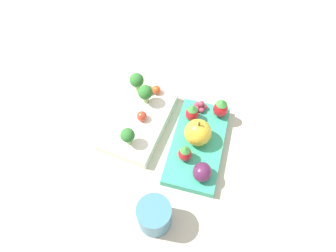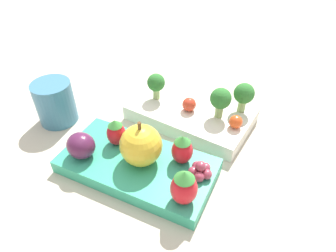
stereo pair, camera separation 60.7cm
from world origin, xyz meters
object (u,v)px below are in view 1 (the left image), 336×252
strawberry_1 (185,153)px  grape_cluster (200,106)px  bento_box_fruit (198,143)px  broccoli_floret_2 (145,93)px  broccoli_floret_1 (128,136)px  plum (202,172)px  drinking_cup (154,216)px  bento_box_savoury (139,121)px  cherry_tomato_1 (156,90)px  strawberry_0 (192,113)px  cherry_tomato_0 (142,116)px  apple (198,133)px  strawberry_2 (221,108)px  broccoli_floret_0 (137,81)px

strawberry_1 → grape_cluster: bearing=3.6°
bento_box_fruit → broccoli_floret_2: 0.17m
broccoli_floret_1 → plum: broccoli_floret_1 is taller
broccoli_floret_1 → drinking_cup: bearing=-138.8°
bento_box_savoury → cherry_tomato_1: size_ratio=9.58×
broccoli_floret_1 → strawberry_0: size_ratio=1.03×
strawberry_0 → broccoli_floret_1: bearing=136.5°
cherry_tomato_0 → apple: bearing=-91.4°
broccoli_floret_1 → strawberry_2: (0.15, -0.16, -0.01)m
broccoli_floret_1 → broccoli_floret_2: broccoli_floret_2 is taller
bento_box_fruit → broccoli_floret_0: broccoli_floret_0 is taller
bento_box_savoury → bento_box_fruit: bearing=-91.6°
broccoli_floret_0 → grape_cluster: broccoli_floret_0 is taller
broccoli_floret_2 → cherry_tomato_1: 0.04m
strawberry_0 → apple: bearing=-149.4°
strawberry_0 → drinking_cup: 0.24m
broccoli_floret_0 → strawberry_1: (-0.13, -0.17, -0.02)m
bento_box_savoury → cherry_tomato_0: bearing=-89.5°
bento_box_fruit → cherry_tomato_0: 0.14m
strawberry_1 → drinking_cup: drinking_cup is taller
cherry_tomato_1 → broccoli_floret_2: bearing=159.9°
strawberry_2 → grape_cluster: strawberry_2 is taller
broccoli_floret_1 → cherry_tomato_0: bearing=-1.5°
grape_cluster → drinking_cup: size_ratio=0.44×
bento_box_savoury → broccoli_floret_2: (0.05, 0.00, 0.05)m
cherry_tomato_0 → strawberry_2: strawberry_2 is taller
cherry_tomato_0 → grape_cluster: size_ratio=0.72×
apple → strawberry_1: 0.05m
apple → strawberry_0: (0.05, 0.03, -0.01)m
broccoli_floret_2 → grape_cluster: 0.13m
drinking_cup → bento_box_savoury: bearing=31.5°
plum → drinking_cup: bearing=153.7°
cherry_tomato_1 → cherry_tomato_0: bearing=179.1°
cherry_tomato_0 → grape_cluster: bearing=-55.4°
broccoli_floret_2 → plum: broccoli_floret_2 is taller
strawberry_2 → plum: strawberry_2 is taller
broccoli_floret_2 → drinking_cup: 0.28m
broccoli_floret_1 → grape_cluster: broccoli_floret_1 is taller
bento_box_fruit → strawberry_0: (0.05, 0.03, 0.03)m
apple → strawberry_0: size_ratio=1.50×
bento_box_savoury → cherry_tomato_0: 0.03m
broccoli_floret_0 → broccoli_floret_1: size_ratio=1.09×
bento_box_fruit → broccoli_floret_2: bearing=70.2°
cherry_tomato_1 → grape_cluster: size_ratio=0.65×
apple → strawberry_0: apple is taller
cherry_tomato_1 → strawberry_2: (-0.00, -0.16, 0.01)m
strawberry_1 → grape_cluster: (0.14, 0.01, -0.01)m
bento_box_savoury → drinking_cup: size_ratio=2.77×
cherry_tomato_1 → apple: 0.16m
bento_box_savoury → broccoli_floret_1: size_ratio=4.30×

